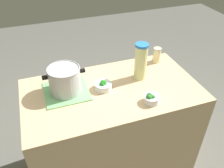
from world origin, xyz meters
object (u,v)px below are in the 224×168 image
Objects in this scene: broccoli_bowl_front at (103,86)px; lemonade_pitcher at (141,61)px; cooking_pot at (65,80)px; mason_jar at (157,55)px; broccoli_bowl_center at (151,99)px.

lemonade_pitcher is at bearing 8.70° from broccoli_bowl_front.
mason_jar is (0.85, 0.17, -0.04)m from cooking_pot.
mason_jar is 0.58m from broccoli_bowl_center.
mason_jar is 1.20× the size of broccoli_bowl_center.
lemonade_pitcher is at bearing -143.85° from mason_jar.
mason_jar is at bearing 21.88° from broccoli_bowl_front.
cooking_pot reaches higher than broccoli_bowl_front.
cooking_pot is 0.87m from mason_jar.
lemonade_pitcher is 0.35m from broccoli_bowl_front.
broccoli_bowl_front is (-0.33, -0.05, -0.12)m from lemonade_pitcher.
cooking_pot is at bearing 149.53° from broccoli_bowl_center.
broccoli_bowl_front is (-0.57, -0.23, -0.04)m from mason_jar.
mason_jar is at bearing 58.41° from broccoli_bowl_center.
broccoli_bowl_front is 0.38m from broccoli_bowl_center.
lemonade_pitcher reaches higher than cooking_pot.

